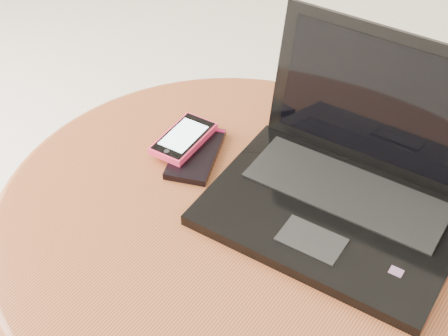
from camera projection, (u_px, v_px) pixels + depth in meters
The scene contains 4 objects.
table at pixel (229, 264), 1.01m from camera, with size 0.69×0.69×0.55m.
laptop at pixel (346, 182), 0.91m from camera, with size 0.35×0.30×0.22m.
phone_black at pixel (196, 154), 1.01m from camera, with size 0.11×0.14×0.01m.
phone_pink at pixel (184, 138), 1.02m from camera, with size 0.07×0.11×0.01m.
Camera 1 is at (0.30, -0.55, 1.22)m, focal length 52.48 mm.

